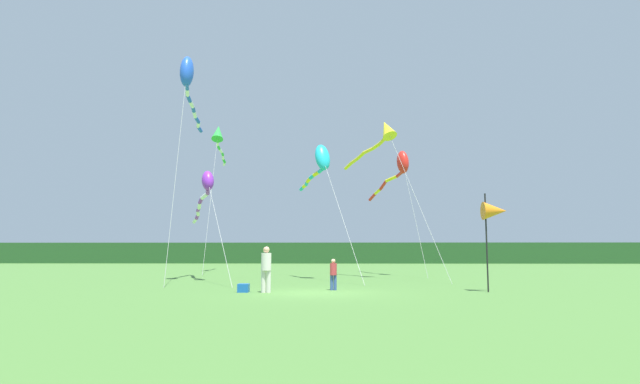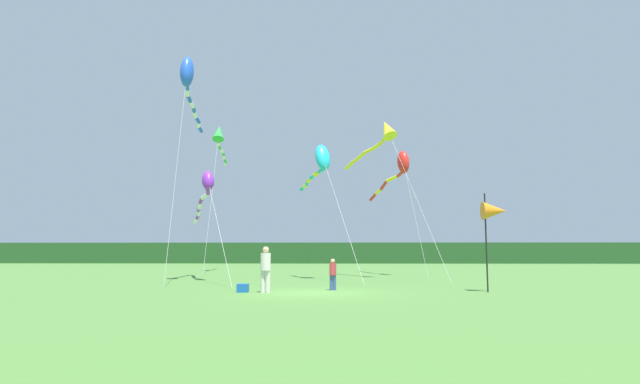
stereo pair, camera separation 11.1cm
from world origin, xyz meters
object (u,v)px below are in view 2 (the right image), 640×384
Objects in this scene: kite_red at (399,167)px; banner_flag_pole at (494,212)px; kite_green at (219,137)px; person_child at (333,273)px; kite_purple at (205,190)px; kite_blue at (188,78)px; person_adult at (265,267)px; kite_cyan at (321,161)px; cooler_box at (243,288)px; kite_yellow at (382,135)px.

banner_flag_pole is at bearing -81.08° from kite_red.
person_child is at bearing -63.21° from kite_green.
kite_red reaches higher than kite_purple.
kite_blue is (0.97, -11.74, 0.46)m from kite_green.
kite_cyan is at bearing 77.92° from person_adult.
kite_yellow is (6.23, 9.63, 8.03)m from cooler_box.
person_child is at bearing 17.79° from cooler_box.
kite_green is at bearing 129.76° from banner_flag_pole.
kite_purple is at bearing -168.42° from kite_yellow.
person_child reaches higher than cooler_box.
kite_cyan reaches higher than person_adult.
kite_green is at bearing 94.73° from kite_blue.
person_adult reaches higher than cooler_box.
person_child is 0.14× the size of kite_yellow.
kite_blue reaches higher than kite_purple.
cooler_box is 0.06× the size of kite_cyan.
person_child is at bearing 26.69° from person_adult.
person_adult is 0.21× the size of kite_red.
kite_yellow is at bearing -36.08° from kite_green.
person_child is 11.72m from kite_yellow.
kite_yellow reaches higher than person_adult.
kite_blue reaches higher than person_child.
banner_flag_pole reaches higher than cooler_box.
kite_blue reaches higher than kite_cyan.
person_adult is 10.42m from kite_cyan.
person_child is at bearing -43.81° from kite_purple.
banner_flag_pole is 0.34× the size of kite_green.
person_child is at bearing -108.40° from kite_yellow.
kite_red is 0.89× the size of kite_yellow.
cooler_box is 0.04× the size of kite_purple.
kite_purple reaches higher than cooler_box.
banner_flag_pole is at bearing -50.13° from kite_cyan.
kite_yellow reaches higher than kite_purple.
cooler_box is (-0.87, 0.18, -0.80)m from person_adult.
kite_purple is (-6.17, -0.82, -1.71)m from kite_cyan.
banner_flag_pole is 23.95m from kite_green.
kite_cyan is (-3.51, -1.17, -1.72)m from kite_yellow.
kite_yellow is 0.88× the size of kite_purple.
banner_flag_pole is at bearing -29.56° from kite_purple.
cooler_box is 0.04× the size of kite_blue.
cooler_box is 0.05× the size of kite_red.
kite_yellow reaches higher than kite_red.
kite_yellow is at bearing 57.10° from cooler_box.
kite_purple is at bearing -172.46° from kite_cyan.
kite_purple is at bearing -80.90° from kite_green.
kite_cyan is (-6.85, 8.20, 3.44)m from banner_flag_pole.
person_child is (2.52, 1.27, -0.27)m from person_adult.
banner_flag_pole is 13.39m from kite_red.
banner_flag_pole is at bearing -50.24° from kite_green.
person_child is 10.32m from kite_purple.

